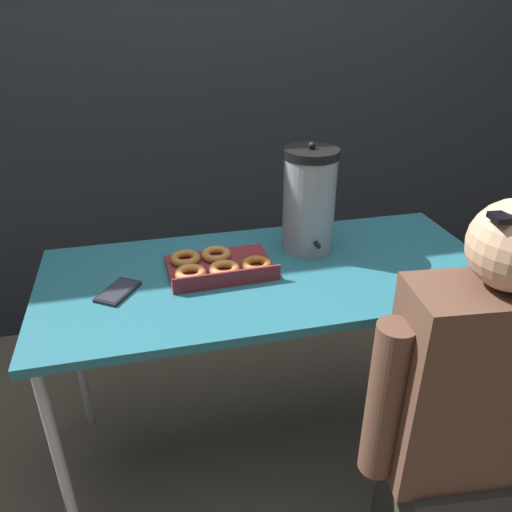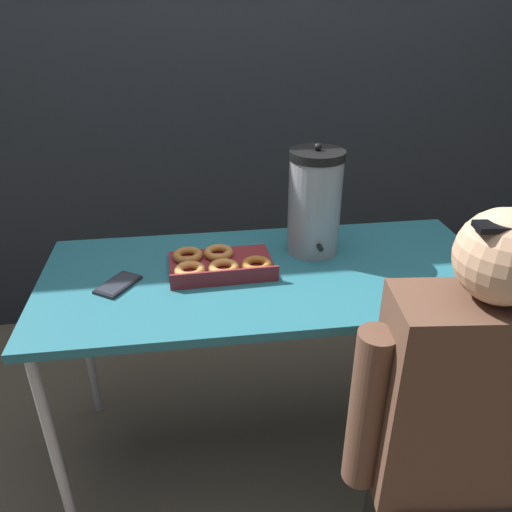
{
  "view_description": "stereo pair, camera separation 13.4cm",
  "coord_description": "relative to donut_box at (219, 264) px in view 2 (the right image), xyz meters",
  "views": [
    {
      "loc": [
        -0.37,
        -1.35,
        1.57
      ],
      "look_at": [
        -0.05,
        0.0,
        0.84
      ],
      "focal_mm": 35.0,
      "sensor_mm": 36.0,
      "label": 1
    },
    {
      "loc": [
        -0.24,
        -1.37,
        1.57
      ],
      "look_at": [
        -0.05,
        0.0,
        0.84
      ],
      "focal_mm": 35.0,
      "sensor_mm": 36.0,
      "label": 2
    }
  ],
  "objects": [
    {
      "name": "donut_box",
      "position": [
        0.0,
        0.0,
        0.0
      ],
      "size": [
        0.34,
        0.24,
        0.05
      ],
      "rotation": [
        0.0,
        0.0,
        0.04
      ],
      "color": "maroon",
      "rests_on": "folding_table"
    },
    {
      "name": "person_seated",
      "position": [
        0.54,
        -0.6,
        -0.23
      ],
      "size": [
        0.56,
        0.26,
        1.2
      ],
      "rotation": [
        0.0,
        0.0,
        3.04
      ],
      "color": "#33332D",
      "rests_on": "ground"
    },
    {
      "name": "folding_table",
      "position": [
        0.16,
        -0.04,
        -0.07
      ],
      "size": [
        1.45,
        0.65,
        0.78
      ],
      "color": "#236675",
      "rests_on": "ground"
    },
    {
      "name": "cell_phone",
      "position": [
        -0.31,
        -0.06,
        -0.01
      ],
      "size": [
        0.14,
        0.16,
        0.01
      ],
      "rotation": [
        0.0,
        0.0,
        -0.6
      ],
      "color": "black",
      "rests_on": "folding_table"
    },
    {
      "name": "coffee_urn",
      "position": [
        0.33,
        0.1,
        0.16
      ],
      "size": [
        0.18,
        0.2,
        0.37
      ],
      "color": "#939399",
      "rests_on": "folding_table"
    },
    {
      "name": "back_wall",
      "position": [
        0.16,
        0.99,
        0.6
      ],
      "size": [
        6.0,
        0.11,
        2.79
      ],
      "color": "#23282D",
      "rests_on": "ground"
    },
    {
      "name": "ground_plane",
      "position": [
        0.16,
        -0.04,
        -0.8
      ],
      "size": [
        12.0,
        12.0,
        0.0
      ],
      "primitive_type": "plane",
      "color": "brown"
    }
  ]
}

